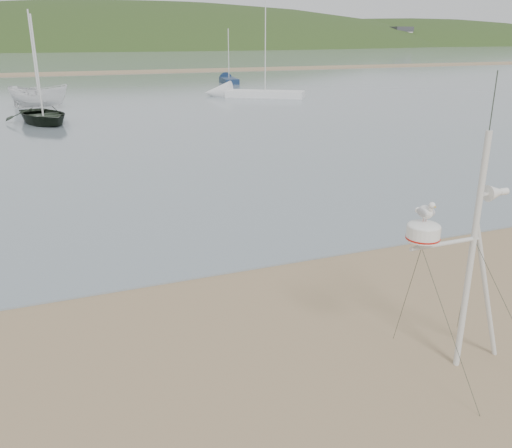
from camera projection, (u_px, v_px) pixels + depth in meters
name	position (u px, v px, depth m)	size (l,w,h in m)	color
ground	(125.00, 427.00, 6.98)	(560.00, 560.00, 0.00)	#876D4D
water	(32.00, 57.00, 122.63)	(560.00, 256.00, 0.04)	slate
sandbar	(37.00, 74.00, 68.29)	(560.00, 7.00, 0.07)	#876D4D
hill_ridge	(84.00, 97.00, 225.90)	(620.00, 180.00, 80.00)	#213515
far_cottages	(39.00, 37.00, 178.45)	(294.40, 6.30, 8.00)	silver
mast_rig	(464.00, 305.00, 7.91)	(1.94, 2.07, 4.37)	silver
boat_dark	(39.00, 82.00, 29.76)	(3.30, 0.96, 4.62)	black
boat_white	(36.00, 76.00, 36.13)	(1.59, 1.63, 4.23)	silver
sailboat_white_near	(237.00, 93.00, 43.88)	(7.88, 6.20, 8.06)	silver
sailboat_blue_far	(227.00, 79.00, 57.64)	(2.30, 5.94, 5.79)	#132545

